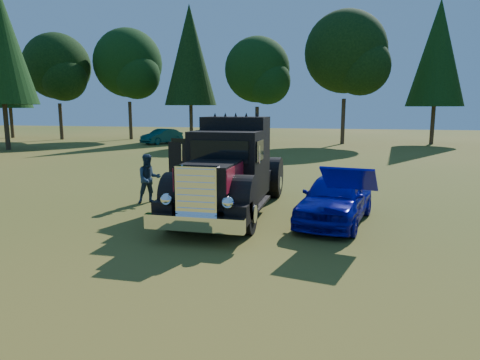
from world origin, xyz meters
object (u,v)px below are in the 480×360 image
Objects in this scene: diamond_t_truck at (229,173)px; spectator_near at (182,177)px; distant_teal_car at (162,136)px; spectator_far at (149,179)px; hotrod_coupe at (336,198)px.

diamond_t_truck is 1.84m from spectator_near.
diamond_t_truck reaches higher than distant_teal_car.
diamond_t_truck is 27.62m from distant_teal_car.
spectator_far is 0.41× the size of distant_teal_car.
diamond_t_truck is 4.17× the size of spectator_far.
spectator_far is (-3.08, 0.79, -0.42)m from diamond_t_truck.
spectator_near is 0.48× the size of distant_teal_car.
hotrod_coupe is at bearing -5.34° from diamond_t_truck.
diamond_t_truck is at bearing -75.79° from spectator_near.
diamond_t_truck reaches higher than hotrod_coupe.
spectator_near reaches higher than spectator_far.
hotrod_coupe reaches higher than distant_teal_car.
hotrod_coupe is at bearing -69.00° from spectator_near.
spectator_near reaches higher than hotrod_coupe.
diamond_t_truck is at bearing -39.63° from distant_teal_car.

